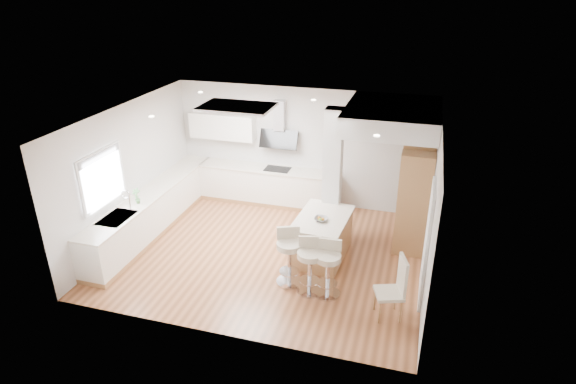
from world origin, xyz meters
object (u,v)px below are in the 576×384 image
(peninsula, at_px, (322,237))
(bar_stool_b, at_px, (310,263))
(bar_stool_c, at_px, (328,266))
(dining_chair, at_px, (396,286))
(bar_stool_a, at_px, (289,254))

(peninsula, distance_m, bar_stool_b, 1.18)
(bar_stool_c, height_order, dining_chair, dining_chair)
(bar_stool_a, distance_m, dining_chair, 1.94)
(peninsula, relative_size, bar_stool_b, 1.47)
(bar_stool_a, height_order, bar_stool_b, bar_stool_a)
(peninsula, xyz_separation_m, bar_stool_b, (0.03, -1.17, 0.13))
(bar_stool_b, xyz_separation_m, bar_stool_c, (0.32, 0.01, -0.00))
(bar_stool_b, height_order, dining_chair, dining_chair)
(dining_chair, bearing_deg, bar_stool_c, 146.48)
(bar_stool_b, xyz_separation_m, dining_chair, (1.48, -0.29, 0.01))
(peninsula, relative_size, dining_chair, 1.36)
(bar_stool_b, distance_m, dining_chair, 1.51)
(bar_stool_a, relative_size, bar_stool_b, 1.04)
(bar_stool_c, xyz_separation_m, dining_chair, (1.15, -0.30, 0.02))
(peninsula, relative_size, bar_stool_c, 1.47)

